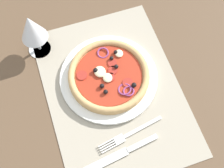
{
  "coord_description": "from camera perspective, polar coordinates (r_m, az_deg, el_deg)",
  "views": [
    {
      "loc": [
        -30.8,
        10.74,
        76.39
      ],
      "look_at": [
        1.18,
        0.0,
        2.42
      ],
      "focal_mm": 48.86,
      "sensor_mm": 36.0,
      "label": 1
    }
  ],
  "objects": [
    {
      "name": "fork",
      "position": [
        0.79,
        2.93,
        -9.53
      ],
      "size": [
        4.61,
        17.99,
        0.44
      ],
      "rotation": [
        0.0,
        0.0,
        1.75
      ],
      "color": "silver",
      "rests_on": "placemat"
    },
    {
      "name": "plate",
      "position": [
        0.84,
        -0.35,
        1.27
      ],
      "size": [
        26.94,
        26.94,
        1.02
      ],
      "primitive_type": "cylinder",
      "color": "silver",
      "rests_on": "placemat"
    },
    {
      "name": "wine_glass",
      "position": [
        0.83,
        -14.78,
        9.91
      ],
      "size": [
        7.2,
        7.2,
        14.9
      ],
      "color": "silver",
      "rests_on": "ground_plane"
    },
    {
      "name": "knife",
      "position": [
        0.77,
        1.68,
        -12.92
      ],
      "size": [
        4.26,
        20.04,
        0.62
      ],
      "rotation": [
        0.0,
        0.0,
        1.7
      ],
      "color": "silver",
      "rests_on": "placemat"
    },
    {
      "name": "ground_plane",
      "position": [
        0.84,
        0.26,
        -1.71
      ],
      "size": [
        190.0,
        140.0,
        2.4
      ],
      "primitive_type": "cube",
      "color": "brown"
    },
    {
      "name": "pizza",
      "position": [
        0.82,
        -0.35,
        1.75
      ],
      "size": [
        22.14,
        22.14,
        2.66
      ],
      "color": "tan",
      "rests_on": "plate"
    },
    {
      "name": "placemat",
      "position": [
        0.83,
        0.26,
        -1.34
      ],
      "size": [
        49.61,
        35.6,
        0.4
      ],
      "primitive_type": "cube",
      "color": "#A39984",
      "rests_on": "ground_plane"
    }
  ]
}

